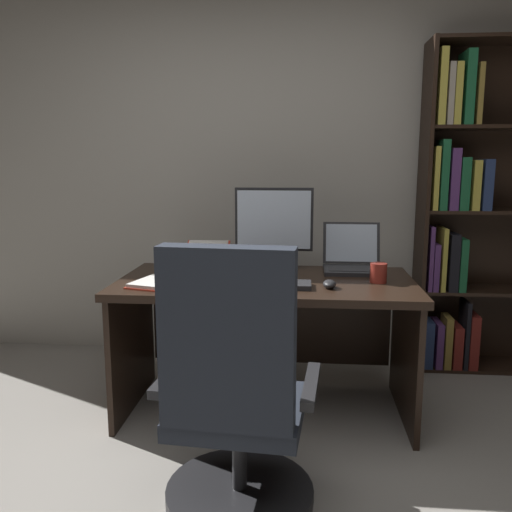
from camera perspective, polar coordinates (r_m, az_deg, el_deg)
The scene contains 13 objects.
wall_back at distance 3.72m, azimuth 2.00°, elevation 9.13°, with size 5.68×0.12×2.58m, color #B2ADA3.
desk at distance 2.94m, azimuth 1.17°, elevation -6.02°, with size 1.56×0.79×0.74m.
bookshelf at distance 3.67m, azimuth 22.22°, elevation 4.03°, with size 0.89×0.30×2.09m.
office_chair at distance 2.08m, azimuth -2.34°, elevation -15.57°, with size 0.64×0.60×1.07m.
monitor at distance 3.04m, azimuth 1.93°, elevation 2.91°, with size 0.45×0.16×0.47m.
laptop at distance 3.09m, azimuth 10.30°, elevation -0.51°, with size 0.33×0.34×0.26m.
keyboard at distance 2.65m, azimuth 1.37°, elevation -3.06°, with size 0.42×0.15×0.02m, color #232326.
computer_mouse at distance 2.65m, azimuth 7.87°, elevation -2.99°, with size 0.06×0.10×0.04m, color #232326.
reading_stand_with_book at distance 3.17m, azimuth -5.38°, elevation 0.13°, with size 0.26×0.26×0.14m.
open_binder at distance 2.66m, azimuth -7.93°, elevation -3.09°, with size 0.55×0.39×0.02m.
notepad at distance 2.86m, azimuth -3.56°, elevation -2.26°, with size 0.15×0.21×0.01m, color silver.
pen at distance 2.85m, azimuth -3.16°, elevation -2.09°, with size 0.01×0.01×0.14m, color black.
coffee_mug at distance 2.81m, azimuth 12.98°, elevation -1.76°, with size 0.09×0.09×0.10m, color maroon.
Camera 1 is at (0.20, -1.57, 1.35)m, focal length 37.34 mm.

